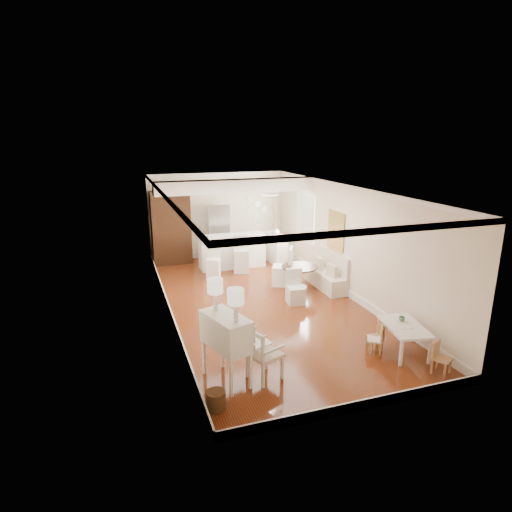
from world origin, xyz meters
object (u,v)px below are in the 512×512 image
gustavian_armchair (265,353)px  breakfast_counter (232,251)px  kids_table (403,339)px  slip_chair_near (296,287)px  secretary_bureau (226,349)px  bar_stool_right (241,254)px  kids_chair_c (442,358)px  pantry_cabinet (171,228)px  slip_chair_far (282,266)px  wicker_basket (216,400)px  bar_stool_left (213,263)px  kids_chair_b (375,339)px  sideboard (275,248)px  fridge (229,231)px  dining_table (299,278)px  kids_chair_a (375,337)px

gustavian_armchair → breakfast_counter: (1.17, 6.28, 0.05)m
kids_table → slip_chair_near: 3.04m
secretary_bureau → bar_stool_right: secretary_bureau is taller
kids_chair_c → breakfast_counter: breakfast_counter is taller
pantry_cabinet → slip_chair_far: bearing=-50.2°
secretary_bureau → gustavian_armchair: (0.63, -0.11, -0.13)m
slip_chair_far → bar_stool_right: bearing=-126.0°
gustavian_armchair → pantry_cabinet: bearing=-16.6°
wicker_basket → kids_chair_c: 3.92m
bar_stool_left → pantry_cabinet: bearing=137.0°
kids_chair_b → sideboard: bearing=-151.5°
slip_chair_far → bar_stool_right: bar_stool_right is taller
kids_chair_b → slip_chair_far: bearing=-144.9°
bar_stool_right → pantry_cabinet: 2.52m
kids_chair_c → fridge: fridge is taller
kids_chair_b → slip_chair_near: 2.77m
gustavian_armchair → slip_chair_far: 4.74m
kids_table → fridge: bearing=101.0°
secretary_bureau → kids_chair_c: secretary_bureau is taller
bar_stool_left → bar_stool_right: 0.97m
kids_chair_c → bar_stool_right: bar_stool_right is taller
secretary_bureau → kids_table: secretary_bureau is taller
secretary_bureau → wicker_basket: bearing=-135.3°
dining_table → breakfast_counter: 2.77m
secretary_bureau → kids_table: 3.44m
kids_chair_a → slip_chair_far: 4.02m
kids_chair_a → breakfast_counter: size_ratio=0.26×
kids_chair_b → slip_chair_near: slip_chair_near is taller
kids_chair_c → pantry_cabinet: 8.94m
wicker_basket → kids_table: (3.77, 0.60, 0.12)m
kids_chair_c → sideboard: 7.28m
secretary_bureau → kids_chair_c: 3.70m
wicker_basket → bar_stool_left: bearing=77.3°
kids_chair_c → bar_stool_left: 6.75m
dining_table → bar_stool_right: size_ratio=0.87×
kids_table → slip_chair_far: 4.33m
kids_table → slip_chair_far: bearing=100.0°
sideboard → dining_table: bearing=-106.8°
kids_chair_a → slip_chair_near: 2.68m
breakfast_counter → bar_stool_left: breakfast_counter is taller
breakfast_counter → gustavian_armchair: bearing=-100.5°
gustavian_armchair → kids_table: 2.80m
fridge → breakfast_counter: bearing=-100.8°
sideboard → secretary_bureau: bearing=-127.3°
gustavian_armchair → fridge: fridge is taller
kids_chair_b → kids_chair_c: bearing=65.2°
bar_stool_right → bar_stool_left: bearing=-148.4°
gustavian_armchair → slip_chair_near: gustavian_armchair is taller
bar_stool_right → fridge: bearing=99.8°
gustavian_armchair → wicker_basket: size_ratio=3.15×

